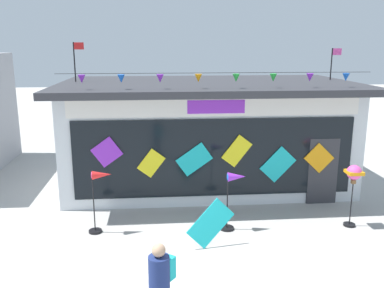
{
  "coord_description": "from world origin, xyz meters",
  "views": [
    {
      "loc": [
        -0.72,
        -7.74,
        4.69
      ],
      "look_at": [
        0.24,
        3.48,
        1.98
      ],
      "focal_mm": 38.92,
      "sensor_mm": 36.0,
      "label": 1
    }
  ],
  "objects_px": {
    "wind_spinner_center_left": "(354,177)",
    "display_kite_on_ground": "(211,223)",
    "wind_spinner_left": "(234,189)",
    "wind_spinner_far_left": "(100,188)",
    "kite_shop_building": "(206,132)"
  },
  "relations": [
    {
      "from": "display_kite_on_ground",
      "to": "wind_spinner_center_left",
      "type": "bearing_deg",
      "value": 12.17
    },
    {
      "from": "kite_shop_building",
      "to": "wind_spinner_center_left",
      "type": "xyz_separation_m",
      "value": [
        3.37,
        -3.92,
        -0.42
      ]
    },
    {
      "from": "wind_spinner_left",
      "to": "display_kite_on_ground",
      "type": "distance_m",
      "value": 1.25
    },
    {
      "from": "wind_spinner_left",
      "to": "wind_spinner_center_left",
      "type": "height_order",
      "value": "wind_spinner_center_left"
    },
    {
      "from": "wind_spinner_far_left",
      "to": "wind_spinner_center_left",
      "type": "xyz_separation_m",
      "value": [
        6.49,
        -0.18,
        0.17
      ]
    },
    {
      "from": "wind_spinner_far_left",
      "to": "kite_shop_building",
      "type": "bearing_deg",
      "value": 50.15
    },
    {
      "from": "kite_shop_building",
      "to": "wind_spinner_center_left",
      "type": "bearing_deg",
      "value": -49.33
    },
    {
      "from": "wind_spinner_center_left",
      "to": "display_kite_on_ground",
      "type": "relative_size",
      "value": 1.54
    },
    {
      "from": "wind_spinner_far_left",
      "to": "wind_spinner_center_left",
      "type": "distance_m",
      "value": 6.49
    },
    {
      "from": "wind_spinner_left",
      "to": "wind_spinner_center_left",
      "type": "xyz_separation_m",
      "value": [
        3.11,
        -0.07,
        0.27
      ]
    },
    {
      "from": "wind_spinner_far_left",
      "to": "wind_spinner_center_left",
      "type": "height_order",
      "value": "wind_spinner_center_left"
    },
    {
      "from": "wind_spinner_far_left",
      "to": "wind_spinner_left",
      "type": "xyz_separation_m",
      "value": [
        3.38,
        -0.11,
        -0.1
      ]
    },
    {
      "from": "wind_spinner_left",
      "to": "kite_shop_building",
      "type": "bearing_deg",
      "value": 93.88
    },
    {
      "from": "kite_shop_building",
      "to": "wind_spinner_center_left",
      "type": "relative_size",
      "value": 5.61
    },
    {
      "from": "kite_shop_building",
      "to": "wind_spinner_left",
      "type": "height_order",
      "value": "kite_shop_building"
    }
  ]
}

